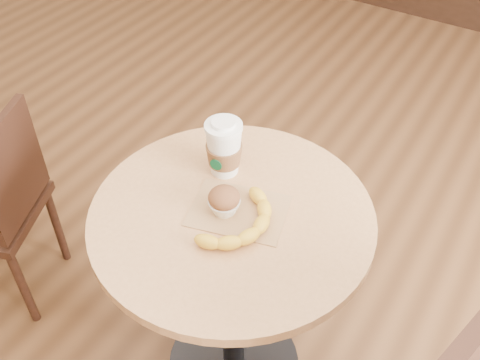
% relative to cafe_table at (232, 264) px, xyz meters
% --- Properties ---
extents(cafe_table, '(0.73, 0.73, 0.75)m').
position_rel_cafe_table_xyz_m(cafe_table, '(0.00, 0.00, 0.00)').
color(cafe_table, black).
rests_on(cafe_table, ground).
extents(kraft_bag, '(0.28, 0.24, 0.00)m').
position_rel_cafe_table_xyz_m(kraft_bag, '(0.01, 0.01, 0.21)').
color(kraft_bag, tan).
rests_on(kraft_bag, cafe_table).
extents(coffee_cup, '(0.10, 0.10, 0.17)m').
position_rel_cafe_table_xyz_m(coffee_cup, '(-0.10, 0.12, 0.28)').
color(coffee_cup, white).
rests_on(coffee_cup, cafe_table).
extents(muffin, '(0.08, 0.08, 0.07)m').
position_rel_cafe_table_xyz_m(muffin, '(-0.02, -0.01, 0.25)').
color(muffin, white).
rests_on(muffin, kraft_bag).
extents(banana, '(0.20, 0.29, 0.04)m').
position_rel_cafe_table_xyz_m(banana, '(0.05, -0.03, 0.23)').
color(banana, yellow).
rests_on(banana, kraft_bag).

